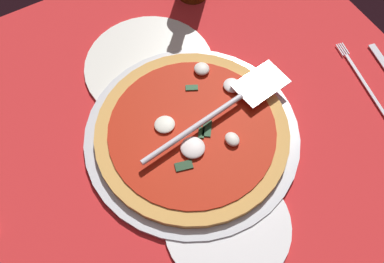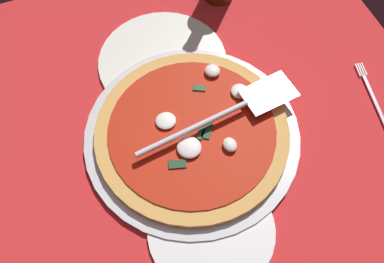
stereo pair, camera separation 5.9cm
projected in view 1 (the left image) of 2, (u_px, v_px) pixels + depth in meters
The scene contains 8 objects.
ground_plane at pixel (193, 152), 77.86cm from camera, with size 95.63×95.63×0.80cm, color red.
checker_pattern at pixel (193, 151), 77.46cm from camera, with size 95.63×95.63×0.10cm.
pizza_pan at pixel (192, 136), 78.14cm from camera, with size 38.48×38.48×1.33cm, color silver.
dinner_plate_left at pixel (149, 66), 85.87cm from camera, with size 25.35×25.35×1.00cm, color white.
dinner_plate_right at pixel (228, 225), 70.43cm from camera, with size 20.60×20.60×1.00cm, color silver.
pizza at pixel (192, 132), 76.83cm from camera, with size 34.40×34.40×2.99cm.
pizza_server at pixel (225, 107), 76.33cm from camera, with size 7.52×31.12×1.00cm.
place_setting_far at pixel (383, 87), 83.65cm from camera, with size 22.39×16.65×1.40cm.
Camera 1 is at (29.45, -17.31, 69.66)cm, focal length 40.77 mm.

